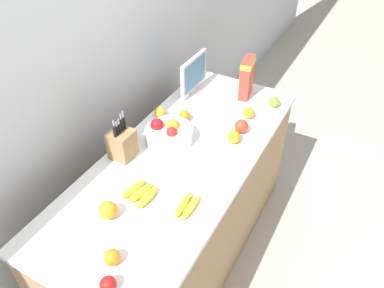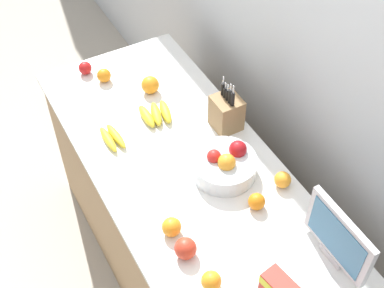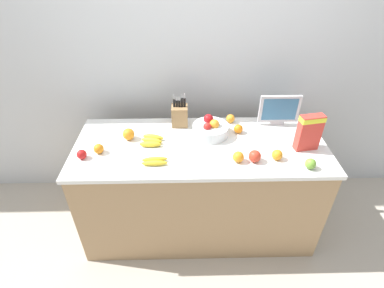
{
  "view_description": "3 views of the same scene",
  "coord_description": "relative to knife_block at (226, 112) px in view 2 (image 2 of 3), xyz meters",
  "views": [
    {
      "loc": [
        -1.33,
        -0.79,
        2.23
      ],
      "look_at": [
        0.06,
        -0.03,
        0.92
      ],
      "focal_mm": 35.0,
      "sensor_mm": 36.0,
      "label": 1
    },
    {
      "loc": [
        1.29,
        -0.69,
        2.61
      ],
      "look_at": [
        -0.03,
        0.03,
        1.0
      ],
      "focal_mm": 50.0,
      "sensor_mm": 36.0,
      "label": 2
    },
    {
      "loc": [
        -0.1,
        -1.77,
        2.15
      ],
      "look_at": [
        -0.06,
        -0.05,
        0.92
      ],
      "focal_mm": 28.0,
      "sensor_mm": 36.0,
      "label": 3
    }
  ],
  "objects": [
    {
      "name": "knife_block",
      "position": [
        0.0,
        0.0,
        0.0
      ],
      "size": [
        0.13,
        0.12,
        0.27
      ],
      "color": "#937047",
      "rests_on": "counter"
    },
    {
      "name": "apple_rear",
      "position": [
        0.51,
        -0.48,
        -0.04
      ],
      "size": [
        0.08,
        0.08,
        0.08
      ],
      "primitive_type": "sphere",
      "color": "red",
      "rests_on": "counter"
    },
    {
      "name": "small_monitor",
      "position": [
        0.78,
        -0.02,
        0.05
      ],
      "size": [
        0.32,
        0.03,
        0.25
      ],
      "color": "#B7B7BC",
      "rests_on": "counter"
    },
    {
      "name": "orange_near_bowl",
      "position": [
        0.4,
        -0.48,
        -0.05
      ],
      "size": [
        0.08,
        0.08,
        0.08
      ],
      "primitive_type": "sphere",
      "color": "orange",
      "rests_on": "counter"
    },
    {
      "name": "fruit_bowl",
      "position": [
        0.23,
        -0.15,
        -0.04
      ],
      "size": [
        0.27,
        0.27,
        0.13
      ],
      "color": "silver",
      "rests_on": "counter"
    },
    {
      "name": "ground_plane",
      "position": [
        0.15,
        -0.28,
        -0.96
      ],
      "size": [
        14.0,
        14.0,
        0.0
      ],
      "primitive_type": "plane",
      "color": "#B2A899"
    },
    {
      "name": "wall_back",
      "position": [
        0.15,
        0.31,
        0.34
      ],
      "size": [
        9.0,
        0.06,
        2.6
      ],
      "color": "silver",
      "rests_on": "ground_plane"
    },
    {
      "name": "banana_bunch_left",
      "position": [
        -0.2,
        -0.25,
        -0.06
      ],
      "size": [
        0.17,
        0.15,
        0.04
      ],
      "rotation": [
        0.0,
        0.0,
        2.99
      ],
      "color": "yellow",
      "rests_on": "counter"
    },
    {
      "name": "orange_mid_left",
      "position": [
        0.41,
        0.02,
        -0.05
      ],
      "size": [
        0.07,
        0.07,
        0.07
      ],
      "primitive_type": "sphere",
      "color": "orange",
      "rests_on": "counter"
    },
    {
      "name": "orange_mid_right",
      "position": [
        0.45,
        -0.13,
        -0.05
      ],
      "size": [
        0.07,
        0.07,
        0.07
      ],
      "primitive_type": "sphere",
      "color": "orange",
      "rests_on": "counter"
    },
    {
      "name": "orange_back_center",
      "position": [
        0.66,
        -0.46,
        -0.05
      ],
      "size": [
        0.07,
        0.07,
        0.07
      ],
      "primitive_type": "sphere",
      "color": "orange",
      "rests_on": "counter"
    },
    {
      "name": "counter",
      "position": [
        0.15,
        -0.28,
        -0.52
      ],
      "size": [
        1.84,
        0.75,
        0.87
      ],
      "color": "tan",
      "rests_on": "ground_plane"
    },
    {
      "name": "orange_front_right",
      "position": [
        -0.38,
        -0.2,
        -0.04
      ],
      "size": [
        0.09,
        0.09,
        0.09
      ],
      "primitive_type": "sphere",
      "color": "orange",
      "rests_on": "counter"
    },
    {
      "name": "apple_front",
      "position": [
        -0.66,
        -0.42,
        -0.05
      ],
      "size": [
        0.07,
        0.07,
        0.07
      ],
      "primitive_type": "sphere",
      "color": "red",
      "rests_on": "counter"
    },
    {
      "name": "banana_bunch_right",
      "position": [
        -0.16,
        -0.49,
        -0.07
      ],
      "size": [
        0.17,
        0.08,
        0.04
      ],
      "rotation": [
        0.0,
        0.0,
        0.04
      ],
      "color": "yellow",
      "rests_on": "counter"
    },
    {
      "name": "orange_by_cereal",
      "position": [
        -0.56,
        -0.36,
        -0.05
      ],
      "size": [
        0.07,
        0.07,
        0.07
      ],
      "primitive_type": "sphere",
      "color": "orange",
      "rests_on": "counter"
    }
  ]
}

